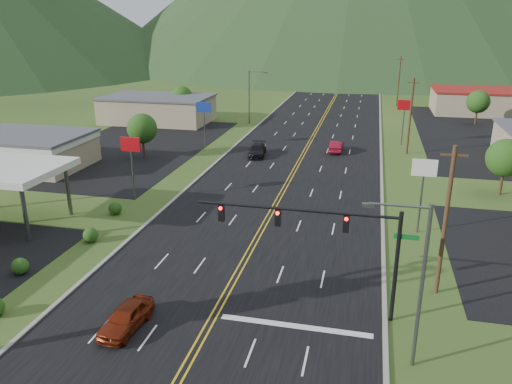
% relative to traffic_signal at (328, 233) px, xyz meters
% --- Properties ---
extents(traffic_signal, '(13.10, 0.43, 7.00)m').
position_rel_traffic_signal_xyz_m(traffic_signal, '(0.00, 0.00, 0.00)').
color(traffic_signal, black).
rests_on(traffic_signal, ground).
extents(streetlight_east, '(3.28, 0.25, 9.00)m').
position_rel_traffic_signal_xyz_m(streetlight_east, '(4.70, -4.00, -0.15)').
color(streetlight_east, '#59595E').
rests_on(streetlight_east, ground).
extents(streetlight_west, '(3.28, 0.25, 9.00)m').
position_rel_traffic_signal_xyz_m(streetlight_west, '(-18.16, 56.00, -0.15)').
color(streetlight_west, '#59595E').
rests_on(streetlight_west, ground).
extents(gas_canopy, '(10.00, 8.00, 5.30)m').
position_rel_traffic_signal_xyz_m(gas_canopy, '(-28.48, 8.00, -0.46)').
color(gas_canopy, white).
rests_on(gas_canopy, ground).
extents(building_west_mid, '(14.40, 10.40, 4.10)m').
position_rel_traffic_signal_xyz_m(building_west_mid, '(-38.48, 24.00, -3.06)').
color(building_west_mid, tan).
rests_on(building_west_mid, ground).
extents(building_west_far, '(18.40, 11.40, 4.50)m').
position_rel_traffic_signal_xyz_m(building_west_far, '(-34.48, 54.00, -3.07)').
color(building_west_far, tan).
rests_on(building_west_far, ground).
extents(building_east_far, '(16.40, 12.40, 4.50)m').
position_rel_traffic_signal_xyz_m(building_east_far, '(21.52, 76.00, -3.07)').
color(building_east_far, tan).
rests_on(building_east_far, ground).
extents(pole_sign_west_a, '(2.00, 0.18, 6.40)m').
position_rel_traffic_signal_xyz_m(pole_sign_west_a, '(-20.48, 16.00, -0.28)').
color(pole_sign_west_a, '#59595E').
rests_on(pole_sign_west_a, ground).
extents(pole_sign_west_b, '(2.00, 0.18, 6.40)m').
position_rel_traffic_signal_xyz_m(pole_sign_west_b, '(-20.48, 38.00, -0.28)').
color(pole_sign_west_b, '#59595E').
rests_on(pole_sign_west_b, ground).
extents(pole_sign_east_a, '(2.00, 0.18, 6.40)m').
position_rel_traffic_signal_xyz_m(pole_sign_east_a, '(6.52, 14.00, -0.28)').
color(pole_sign_east_a, '#59595E').
rests_on(pole_sign_east_a, ground).
extents(pole_sign_east_b, '(2.00, 0.18, 6.40)m').
position_rel_traffic_signal_xyz_m(pole_sign_east_b, '(6.52, 46.00, -0.28)').
color(pole_sign_east_b, '#59595E').
rests_on(pole_sign_east_b, ground).
extents(tree_west_a, '(3.84, 3.84, 5.82)m').
position_rel_traffic_signal_xyz_m(tree_west_a, '(-26.48, 31.00, -1.44)').
color(tree_west_a, '#382314').
rests_on(tree_west_a, ground).
extents(tree_west_b, '(3.84, 3.84, 5.82)m').
position_rel_traffic_signal_xyz_m(tree_west_b, '(-31.48, 58.00, -1.44)').
color(tree_west_b, '#382314').
rests_on(tree_west_b, ground).
extents(tree_east_a, '(3.84, 3.84, 5.82)m').
position_rel_traffic_signal_xyz_m(tree_east_a, '(15.52, 26.00, -1.44)').
color(tree_east_a, '#382314').
rests_on(tree_east_a, ground).
extents(tree_east_b, '(3.84, 3.84, 5.82)m').
position_rel_traffic_signal_xyz_m(tree_east_b, '(19.52, 64.00, -1.44)').
color(tree_east_b, '#382314').
rests_on(tree_east_b, ground).
extents(utility_pole_a, '(1.60, 0.28, 10.00)m').
position_rel_traffic_signal_xyz_m(utility_pole_a, '(7.02, 4.00, -0.20)').
color(utility_pole_a, '#382314').
rests_on(utility_pole_a, ground).
extents(utility_pole_b, '(1.60, 0.28, 10.00)m').
position_rel_traffic_signal_xyz_m(utility_pole_b, '(7.02, 41.00, -0.20)').
color(utility_pole_b, '#382314').
rests_on(utility_pole_b, ground).
extents(utility_pole_c, '(1.60, 0.28, 10.00)m').
position_rel_traffic_signal_xyz_m(utility_pole_c, '(7.02, 81.00, -0.20)').
color(utility_pole_c, '#382314').
rests_on(utility_pole_c, ground).
extents(utility_pole_d, '(1.60, 0.28, 10.00)m').
position_rel_traffic_signal_xyz_m(utility_pole_d, '(7.02, 121.00, -0.20)').
color(utility_pole_d, '#382314').
rests_on(utility_pole_d, ground).
extents(car_red_near, '(2.10, 4.45, 1.47)m').
position_rel_traffic_signal_xyz_m(car_red_near, '(-11.04, -4.42, -4.59)').
color(car_red_near, maroon).
rests_on(car_red_near, ground).
extents(car_dark_mid, '(2.75, 5.40, 1.50)m').
position_rel_traffic_signal_xyz_m(car_dark_mid, '(-12.32, 35.24, -4.58)').
color(car_dark_mid, black).
rests_on(car_dark_mid, ground).
extents(car_red_far, '(1.72, 4.61, 1.51)m').
position_rel_traffic_signal_xyz_m(car_red_far, '(-2.29, 39.75, -4.58)').
color(car_red_far, maroon).
rests_on(car_red_far, ground).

